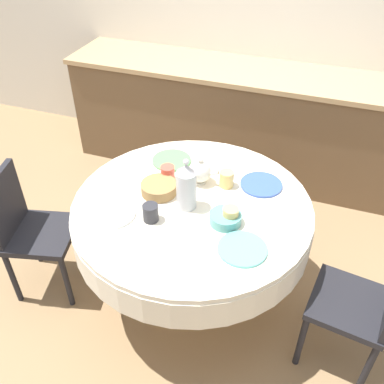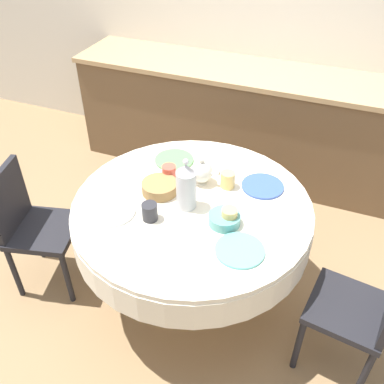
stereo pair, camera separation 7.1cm
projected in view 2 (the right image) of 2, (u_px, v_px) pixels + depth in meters
ground_plane at (192, 291)px, 2.90m from camera, size 12.00×12.00×0.00m
wall_back at (278, 16)px, 3.48m from camera, size 7.00×0.05×2.60m
kitchen_counter at (258, 124)px, 3.74m from camera, size 3.24×0.64×0.96m
dining_table at (192, 219)px, 2.50m from camera, size 1.37×1.37×0.78m
chair_left at (365, 308)px, 2.19m from camera, size 0.45×0.45×0.88m
chair_right at (32, 223)px, 2.70m from camera, size 0.49×0.49×0.88m
plate_near_left at (113, 212)px, 2.35m from camera, size 0.25×0.25×0.01m
cup_near_left at (150, 212)px, 2.29m from camera, size 0.09×0.09×0.10m
plate_near_right at (240, 250)px, 2.12m from camera, size 0.25×0.25×0.01m
cup_near_right at (229, 217)px, 2.26m from camera, size 0.09×0.09×0.10m
plate_far_left at (174, 160)px, 2.76m from camera, size 0.25×0.25×0.01m
cup_far_left at (169, 173)px, 2.57m from camera, size 0.09×0.09×0.10m
plate_far_right at (263, 186)px, 2.54m from camera, size 0.25×0.25×0.01m
cup_far_right at (228, 180)px, 2.52m from camera, size 0.09×0.09×0.10m
coffee_carafe at (186, 186)px, 2.32m from camera, size 0.11×0.11×0.31m
teapot at (202, 172)px, 2.53m from camera, size 0.18×0.13×0.17m
bread_basket at (160, 187)px, 2.48m from camera, size 0.21×0.21×0.07m
fruit_bowl at (224, 219)px, 2.27m from camera, size 0.17×0.17×0.06m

